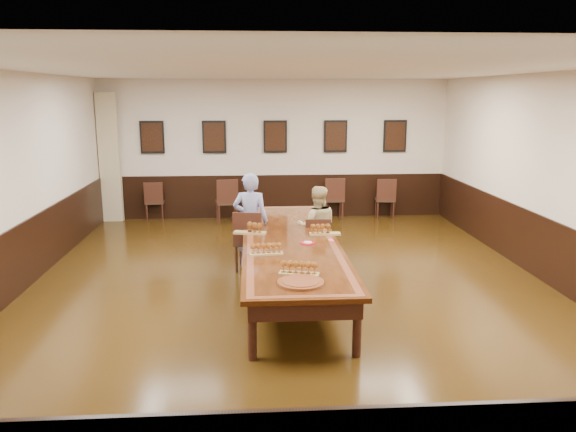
{
  "coord_description": "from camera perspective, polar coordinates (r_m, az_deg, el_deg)",
  "views": [
    {
      "loc": [
        -0.57,
        -8.05,
        2.89
      ],
      "look_at": [
        0.0,
        0.5,
        1.0
      ],
      "focal_mm": 35.0,
      "sensor_mm": 36.0,
      "label": 1
    }
  ],
  "objects": [
    {
      "name": "spare_chair_d",
      "position": [
        13.33,
        9.82,
        1.81
      ],
      "size": [
        0.49,
        0.53,
        0.95
      ],
      "primitive_type": null,
      "rotation": [
        0.0,
        0.0,
        3.04
      ],
      "color": "black",
      "rests_on": "floor"
    },
    {
      "name": "flight_a",
      "position": [
        8.69,
        -3.72,
        -1.26
      ],
      "size": [
        0.52,
        0.27,
        0.19
      ],
      "color": "olive",
      "rests_on": "conference_table"
    },
    {
      "name": "spare_chair_c",
      "position": [
        13.11,
        4.62,
        1.83
      ],
      "size": [
        0.47,
        0.51,
        0.98
      ],
      "primitive_type": null,
      "rotation": [
        0.0,
        0.0,
        3.17
      ],
      "color": "black",
      "rests_on": "floor"
    },
    {
      "name": "ceiling",
      "position": [
        8.08,
        0.24,
        14.71
      ],
      "size": [
        8.0,
        10.0,
        0.02
      ],
      "primitive_type": "cube",
      "color": "white",
      "rests_on": "floor"
    },
    {
      "name": "conference_table",
      "position": [
        8.39,
        0.23,
        -3.33
      ],
      "size": [
        1.4,
        5.0,
        0.76
      ],
      "color": "black",
      "rests_on": "floor"
    },
    {
      "name": "wall_right",
      "position": [
        9.35,
        25.6,
        3.28
      ],
      "size": [
        0.02,
        10.0,
        3.2
      ],
      "primitive_type": "cube",
      "color": "beige",
      "rests_on": "floor"
    },
    {
      "name": "chair_man",
      "position": [
        9.32,
        -3.9,
        -2.43
      ],
      "size": [
        0.55,
        0.59,
        1.01
      ],
      "primitive_type": null,
      "rotation": [
        0.0,
        0.0,
        2.97
      ],
      "color": "black",
      "rests_on": "floor"
    },
    {
      "name": "wainscoting",
      "position": [
        8.42,
        0.23,
        -4.06
      ],
      "size": [
        8.0,
        10.0,
        1.0
      ],
      "color": "black",
      "rests_on": "floor"
    },
    {
      "name": "floor",
      "position": [
        8.58,
        0.22,
        -7.33
      ],
      "size": [
        8.0,
        10.0,
        0.02
      ],
      "primitive_type": "cube",
      "color": "black",
      "rests_on": "ground"
    },
    {
      "name": "pink_phone",
      "position": [
        8.32,
        4.4,
        -2.47
      ],
      "size": [
        0.08,
        0.13,
        0.01
      ],
      "primitive_type": "cube",
      "rotation": [
        0.0,
        0.0,
        0.12
      ],
      "color": "#FF5485",
      "rests_on": "conference_table"
    },
    {
      "name": "flight_b",
      "position": [
        8.62,
        3.61,
        -1.4
      ],
      "size": [
        0.48,
        0.16,
        0.18
      ],
      "color": "olive",
      "rests_on": "conference_table"
    },
    {
      "name": "wall_back",
      "position": [
        13.14,
        -1.31,
        6.79
      ],
      "size": [
        8.0,
        0.02,
        3.2
      ],
      "primitive_type": "cube",
      "color": "beige",
      "rests_on": "floor"
    },
    {
      "name": "posters",
      "position": [
        13.04,
        -1.3,
        8.07
      ],
      "size": [
        6.14,
        0.04,
        0.74
      ],
      "color": "black",
      "rests_on": "wall_back"
    },
    {
      "name": "person_woman",
      "position": [
        9.39,
        2.96,
        -1.12
      ],
      "size": [
        0.71,
        0.57,
        1.38
      ],
      "primitive_type": "imported",
      "rotation": [
        0.0,
        0.0,
        3.09
      ],
      "color": "tan",
      "rests_on": "floor"
    },
    {
      "name": "curtain",
      "position": [
        13.34,
        -17.66,
        5.65
      ],
      "size": [
        0.45,
        0.18,
        2.9
      ],
      "primitive_type": "cube",
      "color": "tan",
      "rests_on": "floor"
    },
    {
      "name": "person_man",
      "position": [
        9.35,
        -3.82,
        -0.48
      ],
      "size": [
        0.65,
        0.48,
        1.61
      ],
      "primitive_type": "imported",
      "rotation": [
        0.0,
        0.0,
        2.97
      ],
      "color": "#444FAB",
      "rests_on": "floor"
    },
    {
      "name": "spare_chair_a",
      "position": [
        13.32,
        -13.37,
        1.55
      ],
      "size": [
        0.45,
        0.49,
        0.91
      ],
      "primitive_type": null,
      "rotation": [
        0.0,
        0.0,
        3.21
      ],
      "color": "black",
      "rests_on": "floor"
    },
    {
      "name": "red_plate_grp",
      "position": [
        8.12,
        2.03,
        -2.76
      ],
      "size": [
        0.22,
        0.22,
        0.03
      ],
      "color": "red",
      "rests_on": "conference_table"
    },
    {
      "name": "wall_front",
      "position": [
        3.35,
        6.35,
        -10.23
      ],
      "size": [
        8.0,
        0.02,
        3.2
      ],
      "primitive_type": "cube",
      "color": "beige",
      "rests_on": "floor"
    },
    {
      "name": "flight_d",
      "position": [
        6.72,
        1.11,
        -5.37
      ],
      "size": [
        0.5,
        0.26,
        0.18
      ],
      "color": "olive",
      "rests_on": "conference_table"
    },
    {
      "name": "carved_platter",
      "position": [
        6.44,
        1.3,
        -6.77
      ],
      "size": [
        0.65,
        0.65,
        0.04
      ],
      "color": "#582611",
      "rests_on": "conference_table"
    },
    {
      "name": "flight_c",
      "position": [
        7.55,
        -2.22,
        -3.4
      ],
      "size": [
        0.46,
        0.18,
        0.17
      ],
      "color": "olive",
      "rests_on": "conference_table"
    },
    {
      "name": "chair_woman",
      "position": [
        9.36,
        2.99,
        -2.74
      ],
      "size": [
        0.44,
        0.47,
        0.89
      ],
      "primitive_type": null,
      "rotation": [
        0.0,
        0.0,
        3.09
      ],
      "color": "black",
      "rests_on": "floor"
    },
    {
      "name": "spare_chair_b",
      "position": [
        12.74,
        -6.27,
        1.57
      ],
      "size": [
        0.55,
        0.59,
        1.01
      ],
      "primitive_type": null,
      "rotation": [
        0.0,
        0.0,
        3.3
      ],
      "color": "black",
      "rests_on": "floor"
    },
    {
      "name": "wall_left",
      "position": [
        8.85,
        -26.67,
        2.73
      ],
      "size": [
        0.02,
        10.0,
        3.2
      ],
      "primitive_type": "cube",
      "color": "beige",
      "rests_on": "floor"
    }
  ]
}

